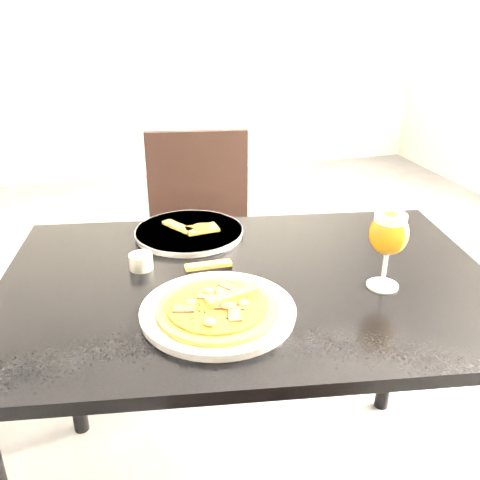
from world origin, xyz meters
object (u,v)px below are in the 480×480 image
object	(u,v)px
beer_glass	(389,234)
chair_far	(200,241)
pizza	(218,308)
dining_table	(248,310)

from	to	relation	value
beer_glass	chair_far	bearing A→B (deg)	105.81
pizza	beer_glass	bearing A→B (deg)	3.96
dining_table	beer_glass	bearing A→B (deg)	-12.95
pizza	chair_far	bearing A→B (deg)	80.95
dining_table	pizza	size ratio (longest dim) A/B	5.05
dining_table	beer_glass	world-z (taller)	beer_glass
pizza	dining_table	bearing A→B (deg)	53.12
dining_table	pizza	xyz separation A→B (m)	(-0.11, -0.15, 0.12)
dining_table	pizza	bearing A→B (deg)	-117.26
dining_table	chair_far	distance (m)	0.81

